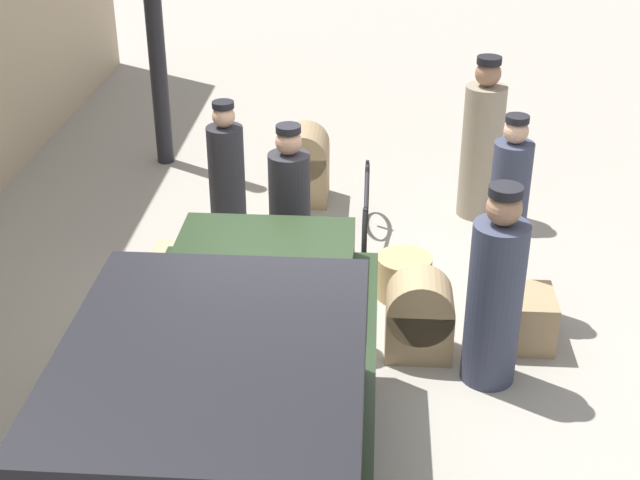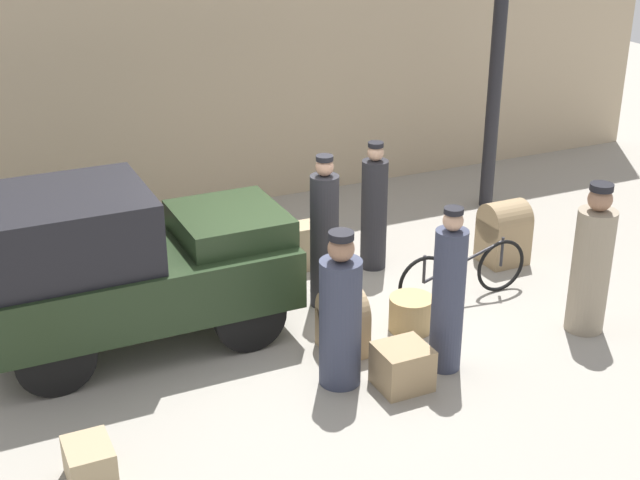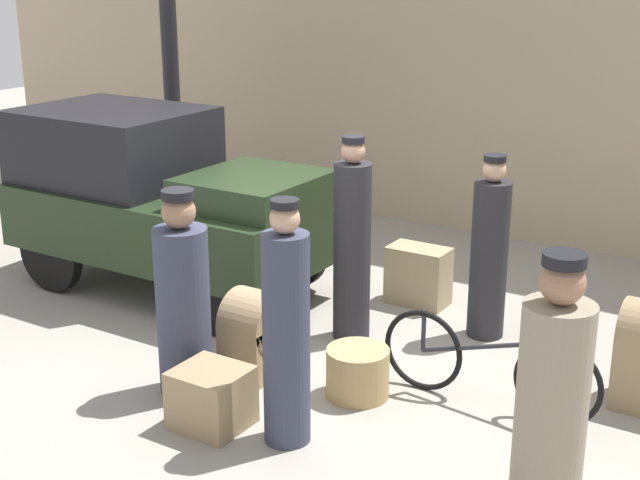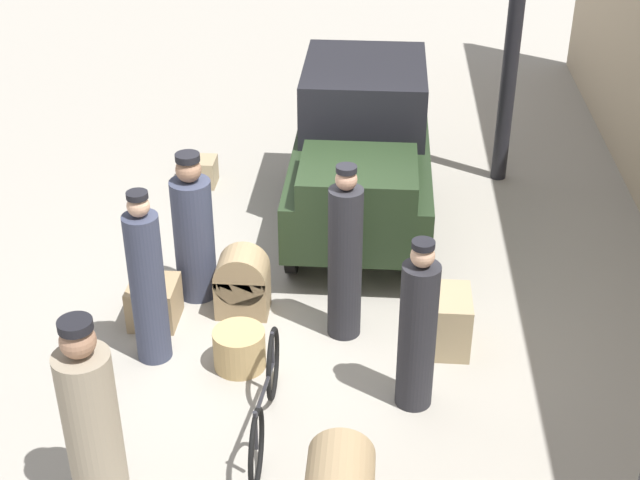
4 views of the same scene
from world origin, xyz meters
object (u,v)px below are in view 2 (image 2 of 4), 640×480
truck (119,261)px  porter_standing_middle (374,211)px  trunk_large_brown (90,463)px  suitcase_black_upright (343,322)px  bicycle (463,273)px  porter_with_bicycle (324,237)px  suitcase_tan_flat (402,367)px  porter_carrying_trunk (448,296)px  porter_lifting_near_truck (591,265)px  trunk_barrel_dark (504,231)px  wicker_basket (411,313)px  conductor_in_dark_uniform (340,317)px  trunk_umber_medium (300,247)px

truck → porter_standing_middle: bearing=10.1°
trunk_large_brown → suitcase_black_upright: suitcase_black_upright is taller
bicycle → porter_with_bicycle: 1.71m
suitcase_tan_flat → porter_carrying_trunk: bearing=12.7°
porter_lifting_near_truck → trunk_barrel_dark: 1.90m
trunk_barrel_dark → wicker_basket: bearing=-152.1°
truck → trunk_large_brown: 2.45m
truck → porter_standing_middle: size_ratio=1.95×
porter_carrying_trunk → trunk_large_brown: (-3.68, -0.30, -0.64)m
conductor_in_dark_uniform → trunk_large_brown: size_ratio=3.39×
wicker_basket → porter_with_bicycle: (-0.61, 0.95, 0.66)m
porter_lifting_near_truck → porter_carrying_trunk: 1.85m
trunk_large_brown → suitcase_black_upright: (2.88, 1.03, 0.17)m
bicycle → porter_standing_middle: bearing=112.5°
conductor_in_dark_uniform → suitcase_black_upright: 0.72m
trunk_large_brown → bicycle: bearing=17.7°
wicker_basket → porter_with_bicycle: bearing=122.8°
suitcase_tan_flat → suitcase_black_upright: (-0.23, 0.87, 0.13)m
suitcase_black_upright → porter_standing_middle: bearing=53.3°
porter_lifting_near_truck → porter_carrying_trunk: bearing=-179.0°
truck → wicker_basket: (2.94, -1.03, -0.78)m
porter_with_bicycle → suitcase_black_upright: (-0.28, -1.05, -0.50)m
bicycle → wicker_basket: (-0.91, -0.37, -0.15)m
porter_standing_middle → conductor_in_dark_uniform: porter_standing_middle is taller
trunk_umber_medium → trunk_large_brown: bearing=-136.6°
trunk_large_brown → suitcase_tan_flat: bearing=3.1°
porter_carrying_trunk → trunk_umber_medium: porter_carrying_trunk is taller
truck → conductor_in_dark_uniform: size_ratio=1.99×
wicker_basket → trunk_large_brown: wicker_basket is taller
wicker_basket → conductor_in_dark_uniform: conductor_in_dark_uniform is taller
porter_lifting_near_truck → suitcase_tan_flat: size_ratio=3.38×
bicycle → truck: bearing=170.2°
porter_with_bicycle → suitcase_black_upright: bearing=-105.0°
wicker_basket → suitcase_tan_flat: size_ratio=0.97×
conductor_in_dark_uniform → suitcase_black_upright: bearing=61.1°
porter_standing_middle → bicycle: bearing=-67.5°
porter_with_bicycle → bicycle: bearing=-21.0°
porter_standing_middle → suitcase_tan_flat: size_ratio=3.27×
wicker_basket → trunk_barrel_dark: trunk_barrel_dark is taller
suitcase_tan_flat → suitcase_black_upright: suitcase_black_upright is taller
wicker_basket → porter_standing_middle: 1.77m
conductor_in_dark_uniform → trunk_barrel_dark: bearing=28.0°
porter_with_bicycle → porter_carrying_trunk: bearing=-73.7°
porter_lifting_near_truck → trunk_large_brown: porter_lifting_near_truck is taller
bicycle → porter_lifting_near_truck: bearing=-54.3°
wicker_basket → trunk_large_brown: bearing=-163.3°
suitcase_black_upright → trunk_barrel_dark: bearing=21.8°
suitcase_tan_flat → wicker_basket: bearing=55.5°
wicker_basket → porter_standing_middle: bearing=76.4°
truck → trunk_large_brown: (-0.83, -2.16, -0.79)m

